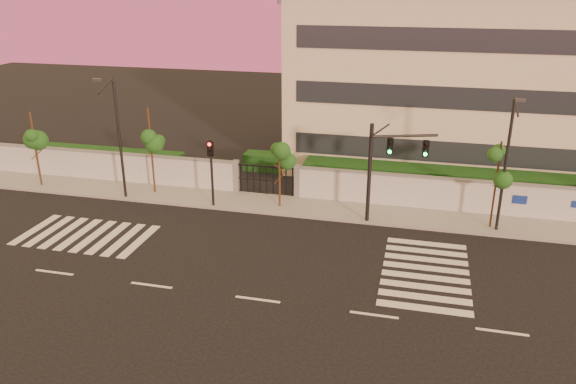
% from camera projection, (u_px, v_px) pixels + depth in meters
% --- Properties ---
extents(ground, '(120.00, 120.00, 0.00)m').
position_uv_depth(ground, '(258.00, 300.00, 24.20)').
color(ground, black).
rests_on(ground, ground).
extents(sidewalk, '(60.00, 3.00, 0.15)m').
position_uv_depth(sidewalk, '(308.00, 207.00, 33.69)').
color(sidewalk, gray).
rests_on(sidewalk, ground).
extents(perimeter_wall, '(60.00, 0.36, 2.20)m').
position_uv_depth(perimeter_wall, '(315.00, 184.00, 34.67)').
color(perimeter_wall, '#B9BBC0').
rests_on(perimeter_wall, ground).
extents(hedge_row, '(41.00, 4.25, 1.80)m').
position_uv_depth(hedge_row, '(338.00, 175.00, 37.01)').
color(hedge_row, '#103816').
rests_on(hedge_row, ground).
extents(institutional_building, '(24.40, 12.40, 12.25)m').
position_uv_depth(institutional_building, '(466.00, 80.00, 39.94)').
color(institutional_building, beige).
rests_on(institutional_building, ground).
extents(road_markings, '(57.00, 7.62, 0.02)m').
position_uv_depth(road_markings, '(249.00, 256.00, 27.95)').
color(road_markings, silver).
rests_on(road_markings, ground).
extents(street_tree_b, '(1.59, 1.27, 5.06)m').
position_uv_depth(street_tree_b, '(34.00, 132.00, 35.92)').
color(street_tree_b, '#382314').
rests_on(street_tree_b, ground).
extents(street_tree_c, '(1.50, 1.19, 5.61)m').
position_uv_depth(street_tree_c, '(150.00, 131.00, 34.57)').
color(street_tree_c, '#382314').
rests_on(street_tree_c, ground).
extents(street_tree_d, '(1.50, 1.19, 4.00)m').
position_uv_depth(street_tree_d, '(280.00, 161.00, 32.79)').
color(street_tree_d, '#382314').
rests_on(street_tree_d, ground).
extents(street_tree_e, '(1.34, 1.07, 5.01)m').
position_uv_depth(street_tree_e, '(499.00, 166.00, 29.69)').
color(street_tree_e, '#382314').
rests_on(street_tree_e, ground).
extents(traffic_signal_main, '(3.57, 1.24, 5.75)m').
position_uv_depth(traffic_signal_main, '(383.00, 163.00, 30.32)').
color(traffic_signal_main, black).
rests_on(traffic_signal_main, ground).
extents(traffic_signal_secondary, '(0.33, 0.33, 4.28)m').
position_uv_depth(traffic_signal_secondary, '(211.00, 165.00, 32.93)').
color(traffic_signal_secondary, black).
rests_on(traffic_signal_secondary, ground).
extents(streetlight_west, '(0.46, 1.87, 7.77)m').
position_uv_depth(streetlight_west, '(118.00, 134.00, 33.63)').
color(streetlight_west, black).
rests_on(streetlight_west, ground).
extents(streetlight_east, '(0.46, 1.84, 7.65)m').
position_uv_depth(streetlight_east, '(507.00, 161.00, 29.02)').
color(streetlight_east, black).
rests_on(streetlight_east, ground).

